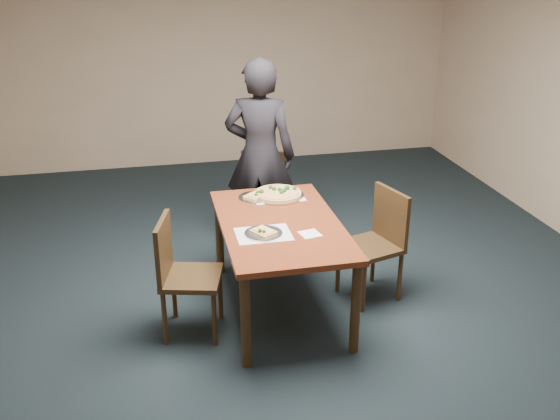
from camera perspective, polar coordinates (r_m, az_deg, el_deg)
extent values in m
plane|color=black|center=(4.95, 1.40, -9.94)|extent=(8.00, 8.00, 0.00)
plane|color=tan|center=(8.19, -5.33, 13.84)|extent=(6.00, 0.00, 6.00)
cube|color=#5A2212|center=(4.76, 0.00, -1.36)|extent=(0.90, 1.50, 0.04)
cylinder|color=black|center=(4.28, -3.17, -10.15)|extent=(0.07, 0.07, 0.70)
cylinder|color=black|center=(5.47, -5.55, -2.38)|extent=(0.07, 0.07, 0.70)
cylinder|color=black|center=(4.44, 6.92, -8.92)|extent=(0.07, 0.07, 0.70)
cylinder|color=black|center=(5.60, 2.38, -1.66)|extent=(0.07, 0.07, 0.70)
cube|color=black|center=(5.87, -1.75, 0.55)|extent=(0.53, 0.53, 0.04)
cylinder|color=black|center=(5.83, -3.72, -2.18)|extent=(0.04, 0.04, 0.43)
cylinder|color=black|center=(6.15, -3.16, -0.77)|extent=(0.04, 0.04, 0.43)
cylinder|color=black|center=(5.78, -0.20, -2.35)|extent=(0.04, 0.04, 0.43)
cylinder|color=black|center=(6.10, 0.18, -0.92)|extent=(0.04, 0.04, 0.43)
cube|color=black|center=(5.96, -1.53, 3.38)|extent=(0.41, 0.17, 0.44)
cube|color=black|center=(4.63, -8.08, -6.17)|extent=(0.51, 0.51, 0.04)
cylinder|color=black|center=(4.57, -6.02, -9.91)|extent=(0.04, 0.04, 0.43)
cylinder|color=black|center=(4.63, -10.50, -9.72)|extent=(0.04, 0.04, 0.43)
cylinder|color=black|center=(4.87, -5.48, -7.62)|extent=(0.04, 0.04, 0.43)
cylinder|color=black|center=(4.93, -9.67, -7.48)|extent=(0.04, 0.04, 0.43)
cube|color=black|center=(4.55, -10.60, -3.45)|extent=(0.14, 0.42, 0.44)
cube|color=black|center=(5.09, 8.25, -3.37)|extent=(0.52, 0.52, 0.04)
cylinder|color=black|center=(5.23, 5.33, -5.35)|extent=(0.04, 0.04, 0.43)
cylinder|color=black|center=(5.42, 8.51, -4.44)|extent=(0.04, 0.04, 0.43)
cylinder|color=black|center=(4.97, 7.65, -7.05)|extent=(0.04, 0.04, 0.43)
cylinder|color=black|center=(5.17, 10.90, -6.02)|extent=(0.04, 0.04, 0.43)
cube|color=black|center=(5.10, 10.11, -0.47)|extent=(0.15, 0.41, 0.44)
imported|color=black|center=(5.79, -1.84, 5.01)|extent=(0.77, 0.63, 1.80)
cube|color=white|center=(5.24, -0.18, 1.30)|extent=(0.42, 0.32, 0.00)
cube|color=white|center=(4.55, -1.52, -2.21)|extent=(0.40, 0.30, 0.00)
cylinder|color=silver|center=(5.24, -0.18, 1.37)|extent=(0.43, 0.43, 0.01)
cylinder|color=tan|center=(5.23, -0.18, 1.54)|extent=(0.39, 0.39, 0.02)
cylinder|color=#F8E081|center=(5.23, -0.18, 1.68)|extent=(0.35, 0.35, 0.01)
sphere|color=#164314|center=(5.27, 0.66, 2.04)|extent=(0.04, 0.04, 0.04)
sphere|color=#164314|center=(5.29, -0.87, 2.10)|extent=(0.03, 0.03, 0.03)
sphere|color=#164314|center=(5.24, -0.03, 1.91)|extent=(0.03, 0.03, 0.03)
sphere|color=#164314|center=(5.18, 0.13, 1.65)|extent=(0.04, 0.04, 0.04)
sphere|color=#164314|center=(5.21, 0.35, 1.76)|extent=(0.03, 0.03, 0.03)
sphere|color=#164314|center=(5.25, -0.54, 1.95)|extent=(0.04, 0.04, 0.04)
sphere|color=#164314|center=(5.22, 0.38, 1.82)|extent=(0.04, 0.04, 0.04)
sphere|color=#164314|center=(5.20, -1.71, 1.71)|extent=(0.04, 0.04, 0.04)
sphere|color=#164314|center=(5.27, 1.35, 2.00)|extent=(0.03, 0.03, 0.03)
cylinder|color=silver|center=(4.55, -1.52, -2.15)|extent=(0.28, 0.28, 0.01)
cube|color=tan|center=(4.54, -1.53, -2.00)|extent=(0.20, 0.21, 0.02)
cube|color=#F8E081|center=(4.54, -1.53, -1.87)|extent=(0.16, 0.17, 0.01)
sphere|color=#164314|center=(4.51, -1.84, -1.89)|extent=(0.03, 0.03, 0.03)
sphere|color=#164314|center=(4.50, -1.46, -1.96)|extent=(0.03, 0.03, 0.03)
cylinder|color=silver|center=(5.21, -2.28, 1.17)|extent=(0.28, 0.28, 0.01)
cube|color=tan|center=(5.20, -2.28, 1.31)|extent=(0.21, 0.21, 0.02)
cube|color=#F8E081|center=(5.20, -2.29, 1.42)|extent=(0.17, 0.17, 0.01)
sphere|color=#164314|center=(5.17, -2.21, 1.43)|extent=(0.03, 0.03, 0.03)
sphere|color=#164314|center=(5.21, -2.07, 1.63)|extent=(0.03, 0.03, 0.03)
cube|color=white|center=(4.55, 2.75, -2.21)|extent=(0.17, 0.17, 0.01)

